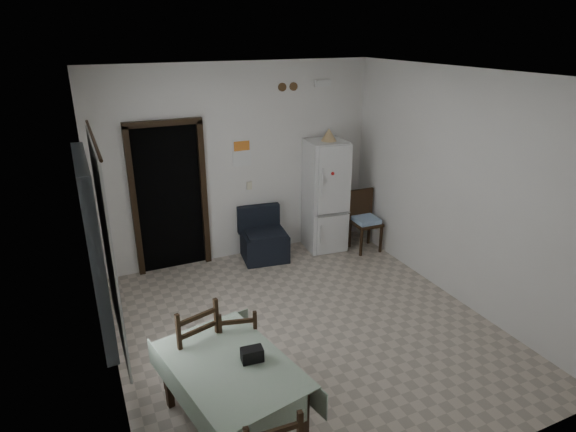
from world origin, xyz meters
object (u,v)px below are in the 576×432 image
Objects in this scene: fridge at (325,196)px; dining_table at (232,396)px; dining_chair_far_left at (190,346)px; navy_seat at (264,235)px; corner_chair at (366,222)px; dining_chair_far_right at (237,343)px.

fridge reaches higher than dining_table.
dining_chair_far_left is (-0.21, 0.61, 0.18)m from dining_table.
navy_seat is at bearing 52.03° from dining_table.
corner_chair is 0.72× the size of dining_table.
dining_table is at bearing 92.63° from dining_chair_far_left.
navy_seat is (-1.02, -0.00, -0.48)m from fridge.
navy_seat reaches higher than dining_table.
corner_chair is 1.09× the size of dining_chair_far_right.
fridge is at bearing 38.64° from dining_table.
dining_chair_far_left reaches higher than navy_seat.
dining_chair_far_right is at bearing 160.54° from dining_chair_far_left.
dining_chair_far_right reaches higher than navy_seat.
navy_seat is 1.62m from corner_chair.
dining_chair_far_left is at bearing -132.62° from fridge.
dining_chair_far_left is at bearing -117.55° from navy_seat.
corner_chair is (1.58, -0.37, 0.08)m from navy_seat.
dining_table is 0.64m from dining_chair_far_right.
corner_chair is 3.89m from dining_chair_far_left.
fridge is 1.13m from navy_seat.
fridge is 1.82× the size of corner_chair.
navy_seat is at bearing -103.70° from dining_chair_far_right.
fridge reaches higher than dining_chair_far_left.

